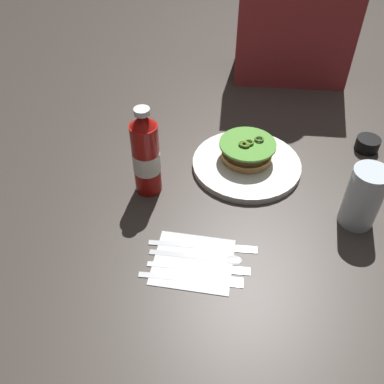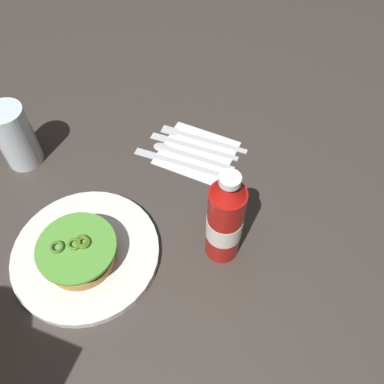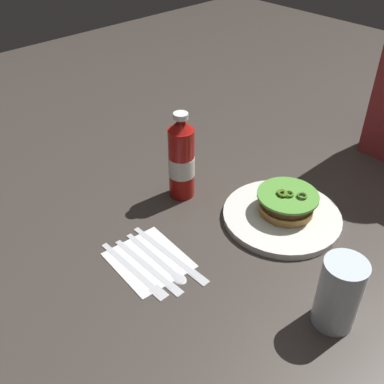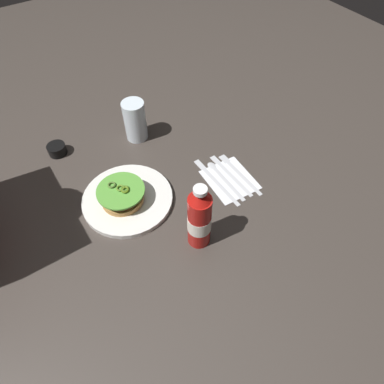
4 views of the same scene
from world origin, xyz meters
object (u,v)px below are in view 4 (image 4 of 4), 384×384
(spoon_utensil, at_px, (221,174))
(ketchup_bottle, at_px, (199,219))
(condiment_cup, at_px, (57,149))
(burger_sandwich, at_px, (122,195))
(butter_knife, at_px, (228,172))
(steak_knife, at_px, (214,178))
(water_glass, at_px, (135,121))
(napkin, at_px, (230,179))
(dinner_plate, at_px, (128,199))
(fork_utensil, at_px, (237,170))

(spoon_utensil, bearing_deg, ketchup_bottle, 129.00)
(ketchup_bottle, height_order, condiment_cup, ketchup_bottle)
(condiment_cup, bearing_deg, burger_sandwich, -164.38)
(butter_knife, xyz_separation_m, steak_knife, (0.01, 0.05, 0.00))
(condiment_cup, bearing_deg, water_glass, -105.97)
(condiment_cup, bearing_deg, napkin, -135.57)
(water_glass, xyz_separation_m, napkin, (-0.33, -0.14, -0.07))
(water_glass, relative_size, steak_knife, 0.63)
(dinner_plate, relative_size, ketchup_bottle, 1.22)
(water_glass, bearing_deg, napkin, -156.76)
(dinner_plate, distance_m, water_glass, 0.29)
(napkin, distance_m, butter_knife, 0.03)
(burger_sandwich, xyz_separation_m, steak_knife, (-0.07, -0.27, -0.03))
(napkin, xyz_separation_m, spoon_utensil, (0.03, 0.01, 0.00))
(napkin, relative_size, fork_utensil, 0.78)
(butter_knife, height_order, steak_knife, same)
(steak_knife, bearing_deg, burger_sandwich, 75.57)
(ketchup_bottle, relative_size, spoon_utensil, 1.16)
(dinner_plate, distance_m, butter_knife, 0.32)
(condiment_cup, bearing_deg, fork_utensil, -131.65)
(napkin, bearing_deg, burger_sandwich, 72.25)
(dinner_plate, height_order, ketchup_bottle, ketchup_bottle)
(butter_knife, bearing_deg, water_glass, 26.87)
(napkin, height_order, fork_utensil, fork_utensil)
(burger_sandwich, xyz_separation_m, condiment_cup, (0.31, 0.09, -0.02))
(fork_utensil, bearing_deg, water_glass, 30.03)
(steak_knife, bearing_deg, ketchup_bottle, 133.59)
(burger_sandwich, distance_m, ketchup_bottle, 0.26)
(condiment_cup, distance_m, butter_knife, 0.56)
(napkin, height_order, butter_knife, butter_knife)
(spoon_utensil, xyz_separation_m, steak_knife, (0.00, 0.03, 0.00))
(dinner_plate, relative_size, fork_utensil, 1.32)
(napkin, bearing_deg, steak_knife, 53.31)
(water_glass, relative_size, napkin, 0.90)
(ketchup_bottle, relative_size, water_glass, 1.55)
(condiment_cup, relative_size, steak_knife, 0.27)
(burger_sandwich, height_order, condiment_cup, burger_sandwich)
(dinner_plate, bearing_deg, butter_knife, -103.84)
(butter_knife, xyz_separation_m, spoon_utensil, (0.01, 0.03, 0.00))
(ketchup_bottle, bearing_deg, burger_sandwich, 27.13)
(condiment_cup, relative_size, butter_knife, 0.30)
(water_glass, distance_m, steak_knife, 0.33)
(fork_utensil, bearing_deg, burger_sandwich, 76.65)
(ketchup_bottle, bearing_deg, butter_knife, -55.50)
(burger_sandwich, bearing_deg, condiment_cup, 15.62)
(fork_utensil, bearing_deg, condiment_cup, 48.35)
(butter_knife, height_order, spoon_utensil, same)
(dinner_plate, relative_size, spoon_utensil, 1.42)
(fork_utensil, relative_size, spoon_utensil, 1.07)
(water_glass, bearing_deg, condiment_cup, 74.03)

